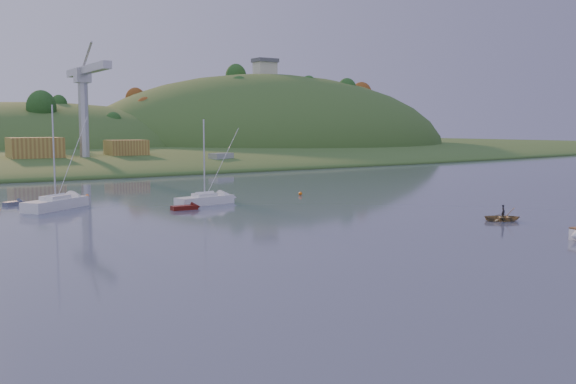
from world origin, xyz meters
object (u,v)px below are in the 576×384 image
sailboat_near (56,203)px  grey_dinghy (17,203)px  sailboat_far (205,199)px  canoe (503,217)px  red_tender (190,207)px

sailboat_near → grey_dinghy: 8.01m
sailboat_near → grey_dinghy: sailboat_near is taller
sailboat_near → sailboat_far: sailboat_near is taller
sailboat_near → canoe: bearing=-80.6°
grey_dinghy → red_tender: bearing=-72.7°
canoe → sailboat_near: bearing=79.2°
sailboat_far → grey_dinghy: (-19.35, 12.91, -0.48)m
red_tender → canoe: bearing=-46.2°
canoe → sailboat_far: bearing=66.8°
sailboat_near → canoe: size_ratio=3.43×
canoe → red_tender: red_tender is taller
canoe → red_tender: 34.67m
sailboat_near → grey_dinghy: bearing=74.2°
sailboat_far → canoe: bearing=-66.8°
canoe → red_tender: size_ratio=0.99×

